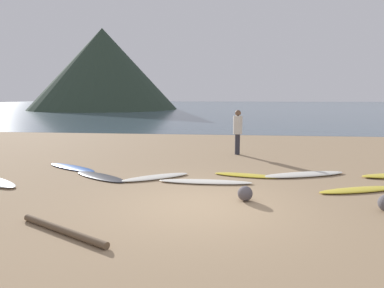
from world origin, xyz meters
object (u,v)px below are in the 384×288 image
driftwood_log (63,230)px  surfboard_6 (246,175)px  surfboard_5 (205,182)px  surfboard_8 (359,190)px  surfboard_3 (100,176)px  beach_rock_far (245,193)px  surfboard_2 (72,167)px  person_1 (238,128)px  surfboard_7 (304,174)px  surfboard_4 (156,177)px

driftwood_log → surfboard_6: bearing=54.1°
surfboard_5 → surfboard_8: surfboard_5 is taller
surfboard_3 → beach_rock_far: (4.19, -1.79, 0.14)m
surfboard_2 → surfboard_5: 4.78m
surfboard_6 → person_1: person_1 is taller
surfboard_3 → surfboard_7: surfboard_7 is taller
person_1 → surfboard_5: bearing=118.7°
surfboard_7 → beach_rock_far: bearing=-144.7°
surfboard_7 → surfboard_6: bearing=168.5°
surfboard_6 → surfboard_7: (1.74, 0.26, 0.01)m
surfboard_6 → beach_rock_far: 2.44m
driftwood_log → surfboard_2: bearing=114.1°
surfboard_2 → surfboard_4: size_ratio=1.09×
surfboard_3 → driftwood_log: (0.90, -4.08, 0.03)m
surfboard_4 → surfboard_8: bearing=-42.1°
surfboard_8 → beach_rock_far: 3.15m
surfboard_8 → driftwood_log: size_ratio=1.02×
surfboard_3 → surfboard_2: bearing=174.2°
surfboard_4 → person_1: bearing=26.4°
surfboard_4 → surfboard_3: bearing=148.5°
surfboard_3 → beach_rock_far: 4.56m
surfboard_3 → surfboard_6: size_ratio=1.09×
surfboard_3 → surfboard_8: (7.14, -0.66, 0.00)m
surfboard_2 → driftwood_log: size_ratio=1.00×
surfboard_2 → surfboard_7: 7.48m
driftwood_log → beach_rock_far: 4.01m
surfboard_2 → surfboard_7: surfboard_7 is taller
surfboard_4 → driftwood_log: size_ratio=0.91×
surfboard_4 → surfboard_7: surfboard_7 is taller
surfboard_6 → surfboard_5: bearing=-129.9°
surfboard_2 → surfboard_8: (8.55, -1.77, 0.00)m
surfboard_3 → person_1: person_1 is taller
surfboard_3 → surfboard_7: (6.07, 0.91, 0.01)m
surfboard_5 → surfboard_7: bearing=22.0°
person_1 → driftwood_log: (-3.22, -8.55, -1.01)m
surfboard_4 → beach_rock_far: (2.53, -1.87, 0.13)m
surfboard_2 → driftwood_log: 5.68m
surfboard_2 → surfboard_7: size_ratio=0.85×
surfboard_7 → driftwood_log: bearing=-155.9°
surfboard_7 → surfboard_2: bearing=158.5°
surfboard_3 → surfboard_4: 1.67m
surfboard_5 → surfboard_8: (3.97, -0.37, -0.00)m
surfboard_7 → driftwood_log: 7.17m
surfboard_4 → surfboard_5: bearing=-48.2°
surfboard_7 → surfboard_8: (1.07, -1.56, -0.01)m
surfboard_3 → surfboard_6: bearing=40.9°
surfboard_5 → driftwood_log: size_ratio=1.15×
surfboard_6 → surfboard_3: bearing=-160.0°
surfboard_5 → person_1: size_ratio=1.43×
surfboard_3 → surfboard_8: surfboard_8 is taller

